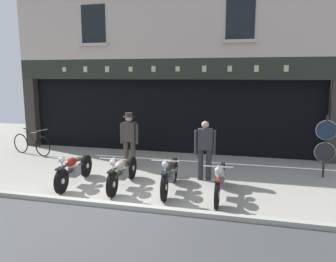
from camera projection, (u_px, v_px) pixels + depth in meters
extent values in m
cube|color=gray|center=(166.00, 155.00, 11.80)|extent=(23.34, 10.00, 0.08)
cube|color=#A09F95|center=(108.00, 206.00, 7.09)|extent=(23.34, 0.16, 0.18)
cube|color=black|center=(180.00, 111.00, 13.77)|extent=(10.43, 4.00, 2.60)
cube|color=#332D28|center=(33.00, 112.00, 13.07)|extent=(0.44, 0.36, 2.60)
cube|color=black|center=(170.00, 112.00, 12.08)|extent=(9.98, 0.03, 2.18)
cube|color=#232821|center=(167.00, 69.00, 11.41)|extent=(11.34, 0.24, 0.70)
cube|color=#C6B789|center=(64.00, 69.00, 12.22)|extent=(0.14, 0.03, 0.16)
cube|color=#C6B789|center=(85.00, 69.00, 12.01)|extent=(0.14, 0.03, 0.20)
cube|color=#C6B789|center=(107.00, 69.00, 11.81)|extent=(0.14, 0.03, 0.21)
cube|color=#C6B789|center=(131.00, 69.00, 11.59)|extent=(0.14, 0.03, 0.17)
cube|color=#C6B789|center=(153.00, 69.00, 11.39)|extent=(0.14, 0.03, 0.20)
cube|color=#C6B789|center=(178.00, 69.00, 11.18)|extent=(0.14, 0.03, 0.16)
cube|color=#C6B789|center=(204.00, 69.00, 10.97)|extent=(0.14, 0.03, 0.21)
cube|color=#C6B789|center=(230.00, 69.00, 10.77)|extent=(0.14, 0.03, 0.19)
cube|color=#C6B789|center=(256.00, 69.00, 10.56)|extent=(0.14, 0.03, 0.21)
cube|color=#C6B789|center=(286.00, 68.00, 10.35)|extent=(0.14, 0.03, 0.20)
cube|color=#BDAB9E|center=(168.00, 22.00, 11.23)|extent=(11.34, 0.40, 2.41)
cube|color=black|center=(93.00, 24.00, 11.66)|extent=(0.90, 0.02, 1.30)
cube|color=#BDAB9E|center=(94.00, 44.00, 11.74)|extent=(1.10, 0.12, 0.10)
cube|color=black|center=(240.00, 18.00, 10.44)|extent=(0.90, 0.02, 1.30)
cube|color=#BDAB9E|center=(240.00, 41.00, 10.52)|extent=(1.10, 0.12, 0.10)
cylinder|color=black|center=(61.00, 181.00, 7.83)|extent=(0.10, 0.60, 0.60)
cylinder|color=silver|center=(61.00, 181.00, 7.83)|extent=(0.11, 0.14, 0.13)
cylinder|color=black|center=(86.00, 166.00, 9.14)|extent=(0.11, 0.60, 0.60)
cylinder|color=silver|center=(86.00, 166.00, 9.14)|extent=(0.12, 0.14, 0.13)
cube|color=black|center=(74.00, 168.00, 8.46)|extent=(0.14, 1.25, 0.07)
cube|color=slate|center=(75.00, 171.00, 8.47)|extent=(0.22, 0.33, 0.26)
ellipsoid|color=maroon|center=(71.00, 162.00, 8.27)|extent=(0.25, 0.47, 0.20)
ellipsoid|color=#38281E|center=(79.00, 159.00, 8.67)|extent=(0.22, 0.31, 0.10)
cube|color=black|center=(61.00, 168.00, 7.77)|extent=(0.12, 0.37, 0.04)
sphere|color=silver|center=(62.00, 160.00, 7.80)|extent=(0.15, 0.15, 0.15)
cylinder|color=silver|center=(61.00, 156.00, 7.79)|extent=(0.62, 0.06, 0.02)
cylinder|color=silver|center=(62.00, 169.00, 7.82)|extent=(0.05, 0.25, 0.62)
cylinder|color=black|center=(112.00, 184.00, 7.60)|extent=(0.09, 0.60, 0.60)
cylinder|color=silver|center=(112.00, 184.00, 7.60)|extent=(0.10, 0.14, 0.13)
cylinder|color=black|center=(132.00, 168.00, 8.94)|extent=(0.10, 0.60, 0.60)
cylinder|color=silver|center=(132.00, 168.00, 8.94)|extent=(0.11, 0.14, 0.13)
cube|color=black|center=(123.00, 171.00, 8.25)|extent=(0.11, 1.29, 0.07)
cube|color=slate|center=(123.00, 173.00, 8.26)|extent=(0.21, 0.33, 0.26)
ellipsoid|color=#A19B88|center=(120.00, 165.00, 8.06)|extent=(0.24, 0.47, 0.20)
ellipsoid|color=#38281E|center=(126.00, 161.00, 8.46)|extent=(0.21, 0.31, 0.10)
cube|color=black|center=(112.00, 171.00, 7.54)|extent=(0.11, 0.36, 0.04)
sphere|color=silver|center=(113.00, 162.00, 7.57)|extent=(0.15, 0.15, 0.15)
cylinder|color=silver|center=(113.00, 159.00, 7.56)|extent=(0.62, 0.04, 0.02)
cylinder|color=silver|center=(113.00, 171.00, 7.59)|extent=(0.04, 0.27, 0.61)
cylinder|color=black|center=(164.00, 187.00, 7.36)|extent=(0.11, 0.64, 0.64)
cylinder|color=silver|center=(164.00, 187.00, 7.36)|extent=(0.11, 0.15, 0.14)
cylinder|color=black|center=(174.00, 170.00, 8.69)|extent=(0.12, 0.64, 0.64)
cylinder|color=silver|center=(174.00, 170.00, 8.69)|extent=(0.12, 0.15, 0.14)
cube|color=black|center=(170.00, 173.00, 8.00)|extent=(0.16, 1.26, 0.07)
cube|color=slate|center=(170.00, 176.00, 8.02)|extent=(0.22, 0.33, 0.26)
ellipsoid|color=black|center=(169.00, 167.00, 7.81)|extent=(0.25, 0.47, 0.20)
ellipsoid|color=#38281E|center=(171.00, 163.00, 8.21)|extent=(0.22, 0.31, 0.10)
cube|color=black|center=(164.00, 172.00, 7.31)|extent=(0.12, 0.37, 0.04)
sphere|color=silver|center=(165.00, 164.00, 7.34)|extent=(0.15, 0.15, 0.15)
cylinder|color=silver|center=(165.00, 161.00, 7.32)|extent=(0.62, 0.07, 0.02)
cylinder|color=silver|center=(165.00, 174.00, 7.35)|extent=(0.05, 0.23, 0.62)
cylinder|color=black|center=(217.00, 194.00, 6.92)|extent=(0.08, 0.62, 0.62)
cylinder|color=silver|center=(217.00, 194.00, 6.92)|extent=(0.10, 0.14, 0.14)
cylinder|color=black|center=(222.00, 175.00, 8.29)|extent=(0.09, 0.62, 0.62)
cylinder|color=silver|center=(222.00, 175.00, 8.29)|extent=(0.11, 0.14, 0.14)
cube|color=#5A2019|center=(220.00, 179.00, 7.59)|extent=(0.09, 1.31, 0.07)
cube|color=slate|center=(220.00, 182.00, 7.60)|extent=(0.20, 0.32, 0.26)
ellipsoid|color=gray|center=(220.00, 172.00, 7.39)|extent=(0.23, 0.46, 0.20)
ellipsoid|color=#38281E|center=(221.00, 168.00, 7.80)|extent=(0.20, 0.30, 0.10)
cube|color=#5A2019|center=(217.00, 179.00, 6.87)|extent=(0.10, 0.36, 0.04)
sphere|color=silver|center=(218.00, 170.00, 6.90)|extent=(0.15, 0.15, 0.15)
cylinder|color=silver|center=(218.00, 167.00, 6.88)|extent=(0.62, 0.03, 0.02)
cylinder|color=silver|center=(218.00, 180.00, 6.91)|extent=(0.04, 0.23, 0.62)
cylinder|color=#38332D|center=(133.00, 154.00, 10.03)|extent=(0.15, 0.15, 0.81)
cylinder|color=#38332D|center=(126.00, 154.00, 10.08)|extent=(0.15, 0.15, 0.81)
cube|color=#38332D|center=(129.00, 132.00, 9.94)|extent=(0.38, 0.22, 0.58)
cube|color=silver|center=(130.00, 129.00, 10.04)|extent=(0.14, 0.02, 0.33)
cube|color=navy|center=(131.00, 129.00, 10.05)|extent=(0.05, 0.01, 0.30)
cylinder|color=#38332D|center=(137.00, 134.00, 9.89)|extent=(0.09, 0.09, 0.61)
cylinder|color=#38332D|center=(122.00, 133.00, 10.00)|extent=(0.09, 0.09, 0.61)
sphere|color=tan|center=(129.00, 118.00, 9.87)|extent=(0.20, 0.20, 0.20)
cylinder|color=#332D28|center=(129.00, 116.00, 9.86)|extent=(0.35, 0.35, 0.01)
cylinder|color=#332D28|center=(129.00, 115.00, 9.85)|extent=(0.21, 0.21, 0.11)
cylinder|color=#2D2D33|center=(209.00, 164.00, 8.83)|extent=(0.15, 0.15, 0.84)
cylinder|color=#2D2D33|center=(200.00, 164.00, 8.85)|extent=(0.15, 0.15, 0.84)
cube|color=#2D2D33|center=(205.00, 139.00, 8.73)|extent=(0.41, 0.28, 0.55)
cube|color=silver|center=(205.00, 136.00, 8.83)|extent=(0.14, 0.04, 0.31)
cube|color=#47234C|center=(205.00, 136.00, 8.85)|extent=(0.05, 0.02, 0.29)
cylinder|color=#2D2D33|center=(214.00, 143.00, 8.73)|extent=(0.09, 0.09, 0.65)
cylinder|color=#2D2D33|center=(196.00, 142.00, 8.76)|extent=(0.09, 0.09, 0.65)
sphere|color=tan|center=(205.00, 125.00, 8.67)|extent=(0.19, 0.19, 0.19)
cylinder|color=#232328|center=(325.00, 147.00, 8.96)|extent=(0.06, 0.06, 1.71)
cylinder|color=#192338|center=(327.00, 130.00, 8.86)|extent=(0.52, 0.03, 0.52)
torus|color=silver|center=(326.00, 130.00, 8.88)|extent=(0.54, 0.04, 0.54)
cylinder|color=black|center=(325.00, 152.00, 8.96)|extent=(0.52, 0.03, 0.52)
torus|color=beige|center=(325.00, 152.00, 8.98)|extent=(0.54, 0.04, 0.54)
cube|color=silver|center=(93.00, 105.00, 12.62)|extent=(0.72, 0.02, 1.08)
cube|color=#511E19|center=(92.00, 94.00, 12.54)|extent=(0.72, 0.01, 0.20)
cube|color=silver|center=(64.00, 105.00, 12.92)|extent=(0.71, 0.02, 1.05)
cube|color=#232328|center=(64.00, 94.00, 12.83)|extent=(0.71, 0.01, 0.20)
torus|color=black|center=(43.00, 146.00, 11.45)|extent=(0.69, 0.20, 0.70)
torus|color=black|center=(21.00, 143.00, 11.95)|extent=(0.69, 0.20, 0.70)
cylinder|color=black|center=(33.00, 140.00, 11.62)|extent=(0.64, 0.18, 0.46)
cylinder|color=black|center=(31.00, 132.00, 11.63)|extent=(0.59, 0.17, 0.03)
cylinder|color=black|center=(27.00, 136.00, 11.74)|extent=(0.11, 0.05, 0.52)
ellipsoid|color=#332319|center=(26.00, 129.00, 11.72)|extent=(0.26, 0.17, 0.06)
cylinder|color=silver|center=(42.00, 130.00, 11.36)|extent=(0.13, 0.49, 0.02)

